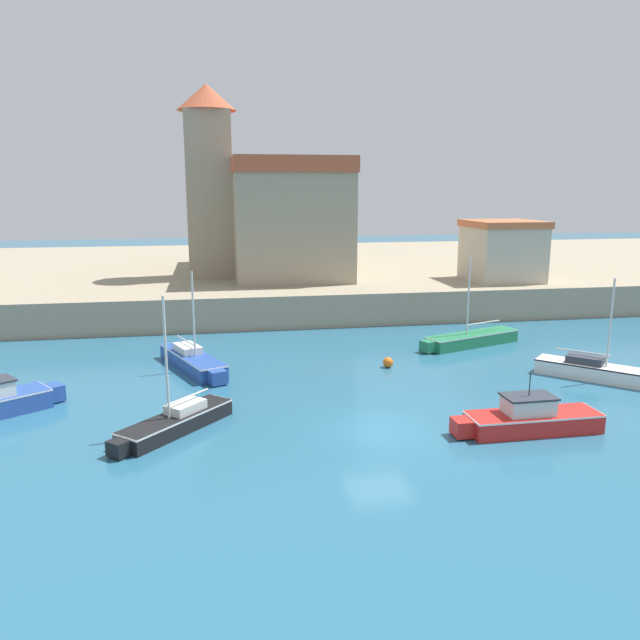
{
  "coord_description": "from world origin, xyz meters",
  "views": [
    {
      "loc": [
        -6.28,
        -22.22,
        9.28
      ],
      "look_at": [
        -0.3,
        11.73,
        2.0
      ],
      "focal_mm": 35.0,
      "sensor_mm": 36.0,
      "label": 1
    }
  ],
  "objects_px": {
    "sailboat_white_4": "(598,371)",
    "mooring_buoy": "(388,362)",
    "sailboat_green_1": "(470,339)",
    "motorboat_red_2": "(529,419)",
    "harbor_shed_far_end": "(502,250)",
    "church": "(275,212)",
    "sailboat_blue_0": "(193,360)",
    "sailboat_black_3": "(175,421)"
  },
  "relations": [
    {
      "from": "sailboat_white_4",
      "to": "mooring_buoy",
      "type": "distance_m",
      "value": 10.39
    },
    {
      "from": "sailboat_green_1",
      "to": "mooring_buoy",
      "type": "relative_size",
      "value": 12.48
    },
    {
      "from": "motorboat_red_2",
      "to": "sailboat_white_4",
      "type": "distance_m",
      "value": 8.77
    },
    {
      "from": "mooring_buoy",
      "to": "harbor_shed_far_end",
      "type": "relative_size",
      "value": 0.1
    },
    {
      "from": "motorboat_red_2",
      "to": "sailboat_white_4",
      "type": "xyz_separation_m",
      "value": [
        6.71,
        5.65,
        -0.07
      ]
    },
    {
      "from": "sailboat_green_1",
      "to": "church",
      "type": "xyz_separation_m",
      "value": [
        -9.71,
        19.07,
        6.94
      ]
    },
    {
      "from": "sailboat_blue_0",
      "to": "mooring_buoy",
      "type": "bearing_deg",
      "value": -8.43
    },
    {
      "from": "sailboat_green_1",
      "to": "sailboat_blue_0",
      "type": "bearing_deg",
      "value": -172.47
    },
    {
      "from": "church",
      "to": "mooring_buoy",
      "type": "bearing_deg",
      "value": -81.2
    },
    {
      "from": "sailboat_white_4",
      "to": "church",
      "type": "bearing_deg",
      "value": 116.25
    },
    {
      "from": "motorboat_red_2",
      "to": "harbor_shed_far_end",
      "type": "bearing_deg",
      "value": 66.76
    },
    {
      "from": "sailboat_green_1",
      "to": "mooring_buoy",
      "type": "bearing_deg",
      "value": -149.35
    },
    {
      "from": "sailboat_blue_0",
      "to": "mooring_buoy",
      "type": "relative_size",
      "value": 12.11
    },
    {
      "from": "sailboat_green_1",
      "to": "sailboat_black_3",
      "type": "bearing_deg",
      "value": -147.24
    },
    {
      "from": "sailboat_green_1",
      "to": "motorboat_red_2",
      "type": "xyz_separation_m",
      "value": [
        -3.28,
        -13.24,
        0.11
      ]
    },
    {
      "from": "sailboat_black_3",
      "to": "sailboat_blue_0",
      "type": "bearing_deg",
      "value": 86.9
    },
    {
      "from": "sailboat_black_3",
      "to": "mooring_buoy",
      "type": "distance_m",
      "value": 12.82
    },
    {
      "from": "sailboat_white_4",
      "to": "church",
      "type": "relative_size",
      "value": 0.28
    },
    {
      "from": "sailboat_black_3",
      "to": "church",
      "type": "bearing_deg",
      "value": 76.61
    },
    {
      "from": "mooring_buoy",
      "to": "sailboat_blue_0",
      "type": "bearing_deg",
      "value": 171.57
    },
    {
      "from": "sailboat_white_4",
      "to": "church",
      "type": "distance_m",
      "value": 30.51
    },
    {
      "from": "motorboat_red_2",
      "to": "sailboat_white_4",
      "type": "height_order",
      "value": "sailboat_white_4"
    },
    {
      "from": "mooring_buoy",
      "to": "motorboat_red_2",
      "type": "bearing_deg",
      "value": -73.06
    },
    {
      "from": "church",
      "to": "sailboat_white_4",
      "type": "bearing_deg",
      "value": -63.75
    },
    {
      "from": "sailboat_blue_0",
      "to": "sailboat_white_4",
      "type": "xyz_separation_m",
      "value": [
        19.79,
        -5.42,
        -0.01
      ]
    },
    {
      "from": "sailboat_black_3",
      "to": "sailboat_white_4",
      "type": "height_order",
      "value": "sailboat_black_3"
    },
    {
      "from": "sailboat_green_1",
      "to": "sailboat_white_4",
      "type": "height_order",
      "value": "sailboat_green_1"
    },
    {
      "from": "sailboat_black_3",
      "to": "harbor_shed_far_end",
      "type": "relative_size",
      "value": 0.97
    },
    {
      "from": "sailboat_blue_0",
      "to": "mooring_buoy",
      "type": "height_order",
      "value": "sailboat_blue_0"
    },
    {
      "from": "mooring_buoy",
      "to": "church",
      "type": "height_order",
      "value": "church"
    },
    {
      "from": "sailboat_blue_0",
      "to": "motorboat_red_2",
      "type": "relative_size",
      "value": 1.13
    },
    {
      "from": "church",
      "to": "sailboat_blue_0",
      "type": "bearing_deg",
      "value": -107.38
    },
    {
      "from": "sailboat_green_1",
      "to": "mooring_buoy",
      "type": "xyz_separation_m",
      "value": [
        -6.19,
        -3.67,
        -0.15
      ]
    },
    {
      "from": "sailboat_blue_0",
      "to": "sailboat_black_3",
      "type": "distance_m",
      "value": 8.68
    },
    {
      "from": "sailboat_blue_0",
      "to": "mooring_buoy",
      "type": "distance_m",
      "value": 10.28
    },
    {
      "from": "sailboat_green_1",
      "to": "harbor_shed_far_end",
      "type": "bearing_deg",
      "value": 56.86
    },
    {
      "from": "mooring_buoy",
      "to": "sailboat_black_3",
      "type": "bearing_deg",
      "value": -146.06
    },
    {
      "from": "motorboat_red_2",
      "to": "sailboat_black_3",
      "type": "relative_size",
      "value": 1.09
    },
    {
      "from": "motorboat_red_2",
      "to": "sailboat_black_3",
      "type": "xyz_separation_m",
      "value": [
        -13.55,
        2.41,
        -0.11
      ]
    },
    {
      "from": "sailboat_blue_0",
      "to": "sailboat_green_1",
      "type": "relative_size",
      "value": 0.97
    },
    {
      "from": "sailboat_white_4",
      "to": "church",
      "type": "height_order",
      "value": "church"
    },
    {
      "from": "motorboat_red_2",
      "to": "mooring_buoy",
      "type": "bearing_deg",
      "value": 106.94
    }
  ]
}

